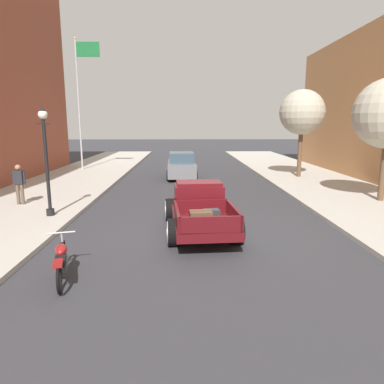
{
  "coord_description": "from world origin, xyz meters",
  "views": [
    {
      "loc": [
        -0.51,
        -10.93,
        3.42
      ],
      "look_at": [
        -0.24,
        1.58,
        1.0
      ],
      "focal_mm": 32.9,
      "sensor_mm": 36.0,
      "label": 1
    }
  ],
  "objects_px": {
    "street_lamp_near": "(46,154)",
    "street_tree_second": "(302,113)",
    "flagpole": "(81,90)",
    "pedestrian_sidewalk_left": "(19,182)",
    "motorcycle_parked": "(61,260)",
    "car_background_grey": "(182,166)",
    "hotrod_truck_maroon": "(199,207)"
  },
  "relations": [
    {
      "from": "pedestrian_sidewalk_left",
      "to": "street_tree_second",
      "type": "xyz_separation_m",
      "value": [
        14.05,
        7.59,
        3.03
      ]
    },
    {
      "from": "street_lamp_near",
      "to": "flagpole",
      "type": "xyz_separation_m",
      "value": [
        -2.39,
        13.35,
        3.39
      ]
    },
    {
      "from": "pedestrian_sidewalk_left",
      "to": "flagpole",
      "type": "height_order",
      "value": "flagpole"
    },
    {
      "from": "pedestrian_sidewalk_left",
      "to": "street_tree_second",
      "type": "distance_m",
      "value": 16.26
    },
    {
      "from": "flagpole",
      "to": "street_tree_second",
      "type": "height_order",
      "value": "flagpole"
    },
    {
      "from": "motorcycle_parked",
      "to": "street_lamp_near",
      "type": "distance_m",
      "value": 5.84
    },
    {
      "from": "hotrod_truck_maroon",
      "to": "pedestrian_sidewalk_left",
      "type": "height_order",
      "value": "pedestrian_sidewalk_left"
    },
    {
      "from": "car_background_grey",
      "to": "flagpole",
      "type": "relative_size",
      "value": 0.47
    },
    {
      "from": "street_lamp_near",
      "to": "car_background_grey",
      "type": "bearing_deg",
      "value": 64.79
    },
    {
      "from": "street_lamp_near",
      "to": "street_tree_second",
      "type": "distance_m",
      "value": 15.49
    },
    {
      "from": "street_tree_second",
      "to": "car_background_grey",
      "type": "bearing_deg",
      "value": 175.8
    },
    {
      "from": "pedestrian_sidewalk_left",
      "to": "street_tree_second",
      "type": "relative_size",
      "value": 0.31
    },
    {
      "from": "motorcycle_parked",
      "to": "street_lamp_near",
      "type": "bearing_deg",
      "value": 112.8
    },
    {
      "from": "street_tree_second",
      "to": "motorcycle_parked",
      "type": "bearing_deg",
      "value": -124.59
    },
    {
      "from": "hotrod_truck_maroon",
      "to": "flagpole",
      "type": "bearing_deg",
      "value": 117.92
    },
    {
      "from": "car_background_grey",
      "to": "flagpole",
      "type": "distance_m",
      "value": 9.31
    },
    {
      "from": "pedestrian_sidewalk_left",
      "to": "street_lamp_near",
      "type": "xyz_separation_m",
      "value": [
        1.91,
        -1.86,
        1.3
      ]
    },
    {
      "from": "motorcycle_parked",
      "to": "car_background_grey",
      "type": "bearing_deg",
      "value": 80.32
    },
    {
      "from": "car_background_grey",
      "to": "street_tree_second",
      "type": "height_order",
      "value": "street_tree_second"
    },
    {
      "from": "hotrod_truck_maroon",
      "to": "street_lamp_near",
      "type": "bearing_deg",
      "value": 166.57
    },
    {
      "from": "street_lamp_near",
      "to": "flagpole",
      "type": "height_order",
      "value": "flagpole"
    },
    {
      "from": "motorcycle_parked",
      "to": "flagpole",
      "type": "distance_m",
      "value": 19.71
    },
    {
      "from": "car_background_grey",
      "to": "street_lamp_near",
      "type": "relative_size",
      "value": 1.13
    },
    {
      "from": "flagpole",
      "to": "street_tree_second",
      "type": "bearing_deg",
      "value": -15.04
    },
    {
      "from": "street_lamp_near",
      "to": "street_tree_second",
      "type": "xyz_separation_m",
      "value": [
        12.15,
        9.45,
        1.73
      ]
    },
    {
      "from": "flagpole",
      "to": "street_lamp_near",
      "type": "bearing_deg",
      "value": -79.85
    },
    {
      "from": "street_lamp_near",
      "to": "flagpole",
      "type": "bearing_deg",
      "value": 100.15
    },
    {
      "from": "hotrod_truck_maroon",
      "to": "motorcycle_parked",
      "type": "height_order",
      "value": "hotrod_truck_maroon"
    },
    {
      "from": "car_background_grey",
      "to": "street_lamp_near",
      "type": "distance_m",
      "value": 11.16
    },
    {
      "from": "motorcycle_parked",
      "to": "flagpole",
      "type": "height_order",
      "value": "flagpole"
    },
    {
      "from": "motorcycle_parked",
      "to": "car_background_grey",
      "type": "relative_size",
      "value": 0.48
    },
    {
      "from": "motorcycle_parked",
      "to": "car_background_grey",
      "type": "distance_m",
      "value": 15.29
    }
  ]
}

